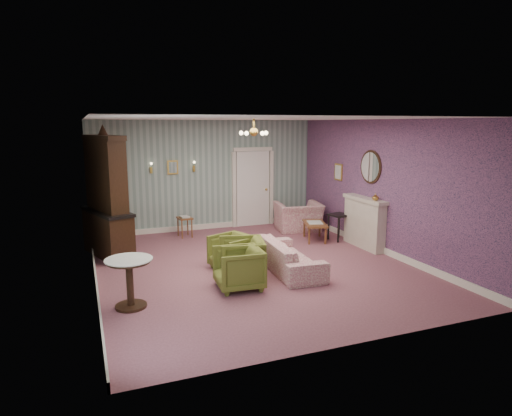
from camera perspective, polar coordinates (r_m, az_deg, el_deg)
name	(u,v)px	position (r m, az deg, el deg)	size (l,w,h in m)	color
floor	(254,266)	(9.08, -0.26, -7.36)	(7.00, 7.00, 0.00)	#8E5261
ceiling	(254,119)	(8.64, -0.28, 11.26)	(7.00, 7.00, 0.00)	white
wall_back	(207,175)	(12.05, -6.28, 4.12)	(6.00, 6.00, 0.00)	slate
wall_front	(356,236)	(5.68, 12.54, -3.46)	(6.00, 6.00, 0.00)	slate
wall_left	(90,205)	(8.18, -20.29, 0.42)	(7.00, 7.00, 0.00)	slate
wall_right	(382,187)	(10.20, 15.67, 2.60)	(7.00, 7.00, 0.00)	slate
wall_right_floral	(381,187)	(10.19, 15.61, 2.60)	(7.00, 7.00, 0.00)	#B55A89
door	(253,187)	(12.46, -0.41, 2.68)	(1.12, 0.12, 2.16)	white
olive_chair_a	(238,266)	(7.80, -2.23, -7.38)	(0.77, 0.72, 0.79)	#626724
olive_chair_b	(242,256)	(8.34, -1.82, -6.10)	(0.79, 0.74, 0.81)	#626724
olive_chair_c	(232,250)	(8.86, -3.07, -5.35)	(0.72, 0.67, 0.74)	#626724
sofa_chintz	(289,251)	(8.75, 4.25, -5.44)	(1.98, 0.58, 0.77)	#A0405C
wingback_chair	(298,212)	(11.95, 5.40, -0.52)	(1.15, 0.75, 1.00)	#A0405C
dresser	(106,193)	(10.01, -18.51, 1.82)	(0.57, 1.64, 2.73)	black
fireplace	(364,222)	(10.59, 13.54, -1.80)	(0.30, 1.40, 1.16)	beige
mantel_vase	(375,197)	(10.14, 14.89, 1.36)	(0.15, 0.15, 0.15)	gold
oval_mirror	(370,167)	(10.45, 14.29, 5.06)	(0.04, 0.76, 0.84)	white
framed_print	(338,172)	(11.60, 10.41, 4.50)	(0.04, 0.34, 0.42)	gold
coffee_table	(315,231)	(11.06, 7.44, -2.95)	(0.49, 0.88, 0.45)	brown
side_table_black	(339,227)	(11.13, 10.43, -2.40)	(0.44, 0.44, 0.65)	black
pedestal_table	(130,283)	(7.28, -15.68, -9.13)	(0.73, 0.73, 0.79)	black
nesting_table	(185,226)	(11.44, -9.00, -2.29)	(0.33, 0.42, 0.54)	brown
gilt_mirror_back	(173,167)	(11.78, -10.49, 5.08)	(0.28, 0.06, 0.36)	gold
sconce_left	(151,168)	(11.67, -13.13, 4.93)	(0.16, 0.12, 0.30)	gold
sconce_right	(194,167)	(11.88, -7.86, 5.20)	(0.16, 0.12, 0.30)	gold
chandelier	(254,133)	(8.64, -0.27, 9.47)	(0.56, 0.56, 0.36)	gold
burgundy_cushion	(299,214)	(11.80, 5.51, -0.77)	(0.38, 0.10, 0.38)	maroon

